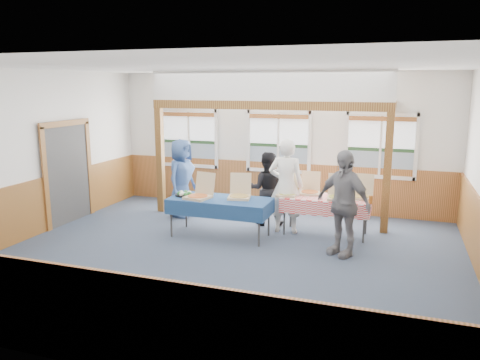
# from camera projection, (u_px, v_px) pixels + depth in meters

# --- Properties ---
(floor) EXTENTS (8.00, 8.00, 0.00)m
(floor) POSITION_uv_depth(u_px,v_px,m) (227.00, 256.00, 8.06)
(floor) COLOR #2C3948
(floor) RESTS_ON ground
(ceiling) EXTENTS (8.00, 8.00, 0.00)m
(ceiling) POSITION_uv_depth(u_px,v_px,m) (226.00, 66.00, 7.43)
(ceiling) COLOR white
(ceiling) RESTS_ON wall_back
(wall_back) EXTENTS (8.00, 0.00, 8.00)m
(wall_back) POSITION_uv_depth(u_px,v_px,m) (279.00, 141.00, 10.99)
(wall_back) COLOR silver
(wall_back) RESTS_ON floor
(wall_front) EXTENTS (8.00, 0.00, 8.00)m
(wall_front) POSITION_uv_depth(u_px,v_px,m) (99.00, 223.00, 4.50)
(wall_front) COLOR silver
(wall_front) RESTS_ON floor
(wall_left) EXTENTS (0.00, 8.00, 8.00)m
(wall_left) POSITION_uv_depth(u_px,v_px,m) (33.00, 154.00, 9.02)
(wall_left) COLOR silver
(wall_left) RESTS_ON floor
(wainscot_back) EXTENTS (7.98, 0.05, 1.10)m
(wainscot_back) POSITION_uv_depth(u_px,v_px,m) (278.00, 185.00, 11.18)
(wainscot_back) COLOR brown
(wainscot_back) RESTS_ON floor
(wainscot_front) EXTENTS (7.98, 0.05, 1.10)m
(wainscot_front) POSITION_uv_depth(u_px,v_px,m) (107.00, 321.00, 4.73)
(wainscot_front) COLOR brown
(wainscot_front) RESTS_ON floor
(wainscot_left) EXTENTS (0.05, 6.98, 1.10)m
(wainscot_left) POSITION_uv_depth(u_px,v_px,m) (39.00, 207.00, 9.22)
(wainscot_left) COLOR brown
(wainscot_left) RESTS_ON floor
(cased_opening) EXTENTS (0.06, 1.30, 2.10)m
(cased_opening) POSITION_uv_depth(u_px,v_px,m) (68.00, 174.00, 9.95)
(cased_opening) COLOR #373737
(cased_opening) RESTS_ON wall_left
(window_left) EXTENTS (1.56, 0.10, 1.46)m
(window_left) POSITION_uv_depth(u_px,v_px,m) (189.00, 135.00, 11.67)
(window_left) COLOR silver
(window_left) RESTS_ON wall_back
(window_mid) EXTENTS (1.56, 0.10, 1.46)m
(window_mid) POSITION_uv_depth(u_px,v_px,m) (279.00, 138.00, 10.93)
(window_mid) COLOR silver
(window_mid) RESTS_ON wall_back
(window_right) EXTENTS (1.56, 0.10, 1.46)m
(window_right) POSITION_uv_depth(u_px,v_px,m) (381.00, 142.00, 10.20)
(window_right) COLOR silver
(window_right) RESTS_ON wall_back
(post_left) EXTENTS (0.15, 0.15, 2.40)m
(post_left) POSITION_uv_depth(u_px,v_px,m) (160.00, 160.00, 10.75)
(post_left) COLOR #572F13
(post_left) RESTS_ON floor
(post_right) EXTENTS (0.15, 0.15, 2.40)m
(post_right) POSITION_uv_depth(u_px,v_px,m) (387.00, 174.00, 9.16)
(post_right) COLOR #572F13
(post_right) RESTS_ON floor
(cross_beam) EXTENTS (5.15, 0.18, 0.18)m
(cross_beam) POSITION_uv_depth(u_px,v_px,m) (265.00, 105.00, 9.70)
(cross_beam) COLOR #572F13
(cross_beam) RESTS_ON post_left
(table_left) EXTENTS (2.00, 0.97, 0.76)m
(table_left) POSITION_uv_depth(u_px,v_px,m) (220.00, 201.00, 9.01)
(table_left) COLOR #373737
(table_left) RESTS_ON floor
(table_right) EXTENTS (1.85, 1.46, 0.76)m
(table_right) POSITION_uv_depth(u_px,v_px,m) (326.00, 200.00, 9.12)
(table_right) COLOR #373737
(table_right) RESTS_ON floor
(pizza_box_a) EXTENTS (0.53, 0.60, 0.47)m
(pizza_box_a) POSITION_uv_depth(u_px,v_px,m) (199.00, 195.00, 9.01)
(pizza_box_a) COLOR tan
(pizza_box_a) RESTS_ON table_left
(pizza_box_b) EXTENTS (0.51, 0.58, 0.45)m
(pizza_box_b) POSITION_uv_depth(u_px,v_px,m) (239.00, 195.00, 9.03)
(pizza_box_b) COLOR tan
(pizza_box_b) RESTS_ON table_left
(pizza_box_c) EXTENTS (0.39, 0.47, 0.41)m
(pizza_box_c) POSITION_uv_depth(u_px,v_px,m) (287.00, 192.00, 9.25)
(pizza_box_c) COLOR tan
(pizza_box_c) RESTS_ON table_right
(pizza_box_d) EXTENTS (0.44, 0.51, 0.42)m
(pizza_box_d) POSITION_uv_depth(u_px,v_px,m) (310.00, 191.00, 9.39)
(pizza_box_d) COLOR tan
(pizza_box_d) RESTS_ON table_right
(pizza_box_e) EXTENTS (0.47, 0.55, 0.46)m
(pizza_box_e) POSITION_uv_depth(u_px,v_px,m) (338.00, 196.00, 8.95)
(pizza_box_e) COLOR tan
(pizza_box_e) RESTS_ON table_right
(pizza_box_f) EXTENTS (0.43, 0.52, 0.44)m
(pizza_box_f) POSITION_uv_depth(u_px,v_px,m) (361.00, 195.00, 9.02)
(pizza_box_f) COLOR tan
(pizza_box_f) RESTS_ON table_right
(veggie_tray) EXTENTS (0.38, 0.38, 0.09)m
(veggie_tray) POSITION_uv_depth(u_px,v_px,m) (185.00, 194.00, 9.23)
(veggie_tray) COLOR black
(veggie_tray) RESTS_ON table_left
(drink_glass) EXTENTS (0.07, 0.07, 0.15)m
(drink_glass) POSITION_uv_depth(u_px,v_px,m) (371.00, 200.00, 8.59)
(drink_glass) COLOR #A8581C
(drink_glass) RESTS_ON table_right
(woman_white) EXTENTS (0.74, 0.53, 1.89)m
(woman_white) POSITION_uv_depth(u_px,v_px,m) (286.00, 186.00, 9.24)
(woman_white) COLOR white
(woman_white) RESTS_ON floor
(woman_black) EXTENTS (0.86, 0.73, 1.55)m
(woman_black) POSITION_uv_depth(u_px,v_px,m) (266.00, 189.00, 9.79)
(woman_black) COLOR black
(woman_black) RESTS_ON floor
(man_blue) EXTENTS (0.65, 0.91, 1.74)m
(man_blue) POSITION_uv_depth(u_px,v_px,m) (182.00, 178.00, 10.42)
(man_blue) COLOR #375489
(man_blue) RESTS_ON floor
(person_grey) EXTENTS (1.15, 0.94, 1.84)m
(person_grey) POSITION_uv_depth(u_px,v_px,m) (343.00, 203.00, 7.99)
(person_grey) COLOR slate
(person_grey) RESTS_ON floor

